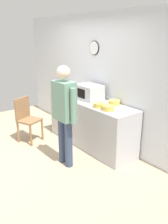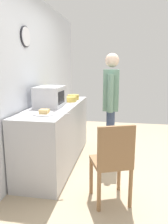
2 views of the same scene
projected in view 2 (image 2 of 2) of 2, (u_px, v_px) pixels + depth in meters
ground_plane at (134, 175)px, 3.18m from camera, size 6.00×6.00×0.00m
back_wall at (25, 82)px, 3.19m from camera, size 5.40×0.13×2.60m
kitchen_counter at (57, 134)px, 3.53m from camera, size 2.08×0.62×0.93m
microwave at (50, 97)px, 3.31m from camera, size 0.50×0.39×0.30m
sandwich_plate at (44, 113)px, 2.77m from camera, size 0.27×0.27×0.07m
salad_bowl at (73, 97)px, 4.02m from camera, size 0.21×0.21×0.09m
cereal_bowl at (53, 98)px, 3.90m from camera, size 0.22×0.22×0.08m
mixing_bowl at (70, 99)px, 3.79m from camera, size 0.21×0.21×0.08m
fork_utensil at (72, 104)px, 3.53m from camera, size 0.16×0.10×0.01m
spoon_utensil at (63, 114)px, 2.80m from camera, size 0.07×0.17×0.01m
person_standing at (111, 99)px, 3.60m from camera, size 0.59×0.24×1.73m
wooden_chair at (113, 160)px, 2.41m from camera, size 0.52×0.52×0.94m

